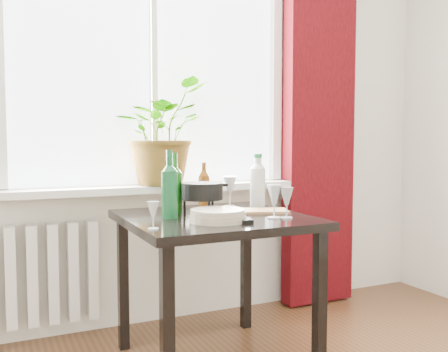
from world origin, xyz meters
name	(u,v)px	position (x,y,z in m)	size (l,w,h in m)	color
window	(152,56)	(0.00, 2.22, 1.60)	(1.72, 0.08, 1.62)	white
windowsill	(157,188)	(0.00, 2.15, 0.82)	(1.72, 0.20, 0.04)	silver
curtain	(319,112)	(1.12, 2.12, 1.30)	(0.50, 0.12, 2.56)	#360408
radiator	(21,276)	(-0.75, 2.18, 0.38)	(0.80, 0.10, 0.55)	silver
table	(214,234)	(0.10, 1.55, 0.65)	(0.85, 0.85, 0.74)	black
potted_plant	(161,132)	(0.03, 2.16, 1.15)	(0.56, 0.48, 0.62)	#227E21
wine_bottle_left	(170,184)	(-0.12, 1.56, 0.90)	(0.08, 0.08, 0.33)	#0D4822
wine_bottle_right	(175,183)	(-0.06, 1.68, 0.89)	(0.07, 0.07, 0.31)	#10480D
bottle_amber	(204,184)	(0.19, 1.89, 0.87)	(0.06, 0.06, 0.25)	#67340B
cleaning_bottle	(258,180)	(0.46, 1.76, 0.89)	(0.08, 0.08, 0.30)	silver
wineglass_front_right	(274,201)	(0.32, 1.35, 0.82)	(0.07, 0.07, 0.16)	silver
wineglass_far_right	(287,202)	(0.37, 1.32, 0.82)	(0.06, 0.06, 0.15)	#AFB8BC
wineglass_back_center	(230,191)	(0.31, 1.81, 0.83)	(0.07, 0.07, 0.17)	#B6BBC4
wineglass_back_left	(173,191)	(0.01, 1.89, 0.83)	(0.08, 0.08, 0.19)	silver
wineglass_front_left	(153,215)	(-0.28, 1.30, 0.80)	(0.05, 0.05, 0.12)	silver
plate_stack	(218,216)	(0.04, 1.37, 0.77)	(0.26, 0.26, 0.06)	beige
fondue_pot	(202,199)	(0.05, 1.59, 0.82)	(0.23, 0.20, 0.16)	black
tv_remote	(242,219)	(0.14, 1.33, 0.75)	(0.05, 0.16, 0.02)	black
cutting_board	(263,211)	(0.37, 1.55, 0.75)	(0.25, 0.16, 0.01)	#A7784B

